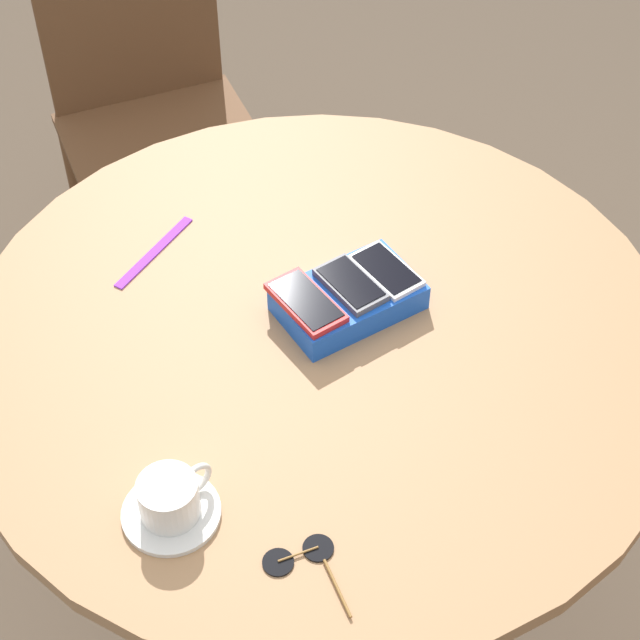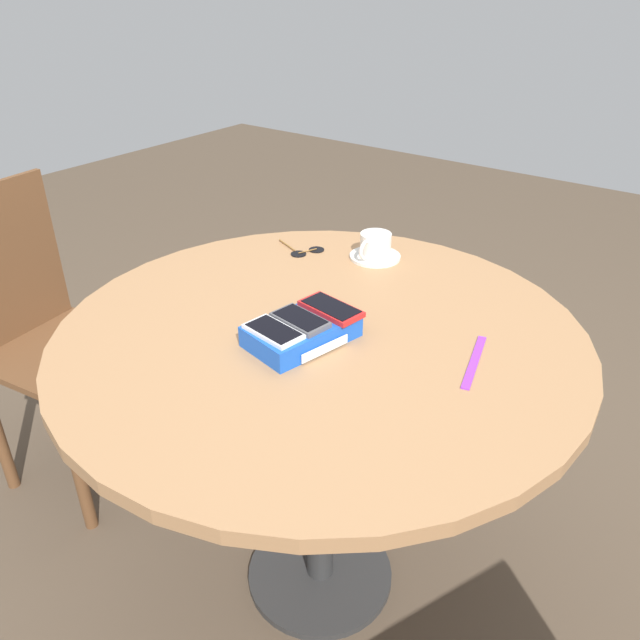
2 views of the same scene
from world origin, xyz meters
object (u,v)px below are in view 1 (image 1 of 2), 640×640
(phone_gray, at_px, (349,283))
(saucer, at_px, (171,513))
(phone_box, at_px, (347,298))
(phone_red, at_px, (306,302))
(lanyard_strap, at_px, (154,252))
(chair_far_side, at_px, (157,128))
(coffee_cup, at_px, (170,497))
(phone_white, at_px, (386,270))
(sunglasses, at_px, (303,559))
(round_table, at_px, (320,370))

(phone_gray, xyz_separation_m, saucer, (0.44, 0.10, -0.05))
(phone_box, relative_size, phone_red, 1.68)
(lanyard_strap, xyz_separation_m, chair_far_side, (-0.45, -0.61, -0.31))
(phone_box, bearing_deg, coffee_cup, 13.42)
(phone_white, xyz_separation_m, chair_far_side, (-0.25, -0.95, -0.35))
(sunglasses, bearing_deg, coffee_cup, -66.62)
(phone_white, relative_size, chair_far_side, 0.14)
(round_table, height_order, phone_red, phone_red)
(coffee_cup, bearing_deg, phone_box, -166.58)
(round_table, xyz_separation_m, lanyard_strap, (0.07, -0.32, 0.10))
(phone_red, relative_size, coffee_cup, 1.28)
(saucer, bearing_deg, chair_far_side, -126.26)
(phone_box, bearing_deg, phone_red, -14.24)
(phone_red, distance_m, coffee_cup, 0.39)
(phone_red, distance_m, lanyard_strap, 0.31)
(lanyard_strap, bearing_deg, phone_white, 121.58)
(phone_red, relative_size, saucer, 1.07)
(phone_red, relative_size, sunglasses, 1.01)
(coffee_cup, relative_size, chair_far_side, 0.13)
(phone_gray, bearing_deg, round_table, 3.19)
(phone_white, bearing_deg, lanyard_strap, -58.42)
(round_table, height_order, coffee_cup, coffee_cup)
(phone_box, distance_m, phone_white, 0.08)
(chair_far_side, bearing_deg, phone_gray, 71.37)
(phone_white, relative_size, saucer, 0.96)
(round_table, bearing_deg, saucer, 15.01)
(lanyard_strap, relative_size, chair_far_side, 0.22)
(coffee_cup, xyz_separation_m, chair_far_side, (-0.75, -1.03, -0.34))
(coffee_cup, bearing_deg, lanyard_strap, -125.79)
(sunglasses, bearing_deg, phone_red, -134.74)
(phone_gray, bearing_deg, chair_far_side, -108.63)
(phone_white, bearing_deg, phone_box, -15.91)
(saucer, bearing_deg, phone_box, -166.67)
(phone_gray, bearing_deg, coffee_cup, 13.38)
(round_table, xyz_separation_m, coffee_cup, (0.38, 0.10, 0.14))
(phone_gray, height_order, lanyard_strap, phone_gray)
(phone_white, bearing_deg, phone_red, -15.05)
(coffee_cup, height_order, sunglasses, coffee_cup)
(saucer, xyz_separation_m, chair_far_side, (-0.76, -1.03, -0.31))
(saucer, relative_size, coffee_cup, 1.20)
(phone_gray, bearing_deg, lanyard_strap, -65.75)
(phone_white, height_order, phone_red, phone_red)
(phone_box, distance_m, chair_far_side, 1.03)
(phone_box, bearing_deg, sunglasses, 37.21)
(lanyard_strap, xyz_separation_m, sunglasses, (0.23, 0.59, 0.00))
(phone_box, xyz_separation_m, phone_red, (0.07, -0.02, 0.03))
(phone_box, bearing_deg, chair_far_side, -108.84)
(phone_white, distance_m, chair_far_side, 1.04)
(phone_box, relative_size, lanyard_strap, 1.23)
(round_table, height_order, phone_gray, phone_gray)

